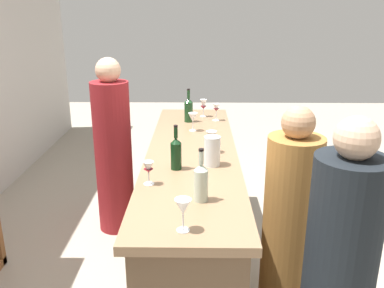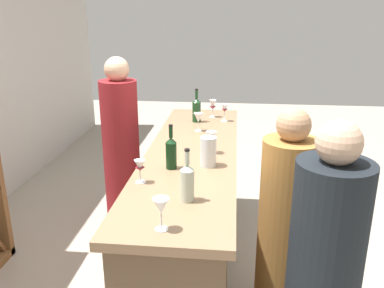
{
  "view_description": "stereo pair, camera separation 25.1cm",
  "coord_description": "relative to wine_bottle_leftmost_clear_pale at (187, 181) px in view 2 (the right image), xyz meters",
  "views": [
    {
      "loc": [
        -2.78,
        -0.04,
        1.97
      ],
      "look_at": [
        0.0,
        0.0,
        1.04
      ],
      "focal_mm": 38.24,
      "sensor_mm": 36.0,
      "label": 1
    },
    {
      "loc": [
        -2.76,
        -0.29,
        1.97
      ],
      "look_at": [
        0.0,
        0.0,
        1.04
      ],
      "focal_mm": 38.24,
      "sensor_mm": 36.0,
      "label": 2
    }
  ],
  "objects": [
    {
      "name": "ground_plane",
      "position": [
        0.8,
        0.06,
        -1.1
      ],
      "size": [
        12.0,
        12.0,
        0.0
      ],
      "primitive_type": "plane",
      "color": "#9E9384"
    },
    {
      "name": "bar_counter",
      "position": [
        0.8,
        0.06,
        -0.6
      ],
      "size": [
        2.52,
        0.64,
        0.99
      ],
      "color": "brown",
      "rests_on": "ground"
    },
    {
      "name": "wine_bottle_leftmost_clear_pale",
      "position": [
        0.0,
        0.0,
        0.0
      ],
      "size": [
        0.08,
        0.08,
        0.29
      ],
      "color": "#B7C6B2",
      "rests_on": "bar_counter"
    },
    {
      "name": "wine_bottle_second_left_dark_green",
      "position": [
        0.45,
        0.15,
        -0.0
      ],
      "size": [
        0.07,
        0.07,
        0.29
      ],
      "color": "black",
      "rests_on": "bar_counter"
    },
    {
      "name": "wine_bottle_center_olive_green",
      "position": [
        1.59,
        0.1,
        0.0
      ],
      "size": [
        0.08,
        0.08,
        0.3
      ],
      "color": "#193D1E",
      "rests_on": "bar_counter"
    },
    {
      "name": "wine_glass_near_left",
      "position": [
        1.64,
        -0.15,
        0.0
      ],
      "size": [
        0.07,
        0.07,
        0.16
      ],
      "color": "white",
      "rests_on": "bar_counter"
    },
    {
      "name": "wine_glass_near_center",
      "position": [
        0.77,
        -0.08,
        -0.0
      ],
      "size": [
        0.08,
        0.08,
        0.16
      ],
      "color": "white",
      "rests_on": "bar_counter"
    },
    {
      "name": "wine_glass_near_right",
      "position": [
        1.78,
        -0.03,
        -0.0
      ],
      "size": [
        0.07,
        0.07,
        0.16
      ],
      "color": "white",
      "rests_on": "bar_counter"
    },
    {
      "name": "wine_glass_far_left",
      "position": [
        1.31,
        0.06,
        -0.0
      ],
      "size": [
        0.08,
        0.08,
        0.15
      ],
      "color": "white",
      "rests_on": "bar_counter"
    },
    {
      "name": "wine_glass_far_center",
      "position": [
        -0.31,
        0.08,
        0.01
      ],
      "size": [
        0.08,
        0.08,
        0.16
      ],
      "color": "white",
      "rests_on": "bar_counter"
    },
    {
      "name": "wine_glass_far_right",
      "position": [
        0.21,
        0.3,
        -0.01
      ],
      "size": [
        0.06,
        0.06,
        0.14
      ],
      "color": "white",
      "rests_on": "bar_counter"
    },
    {
      "name": "water_pitcher",
      "position": [
        0.52,
        -0.08,
        -0.01
      ],
      "size": [
        0.11,
        0.11,
        0.19
      ],
      "color": "silver",
      "rests_on": "bar_counter"
    },
    {
      "name": "person_left_guest",
      "position": [
        -0.25,
        -0.68,
        -0.4
      ],
      "size": [
        0.45,
        0.45,
        1.52
      ],
      "rotation": [
        0.0,
        0.0,
        1.93
      ],
      "color": "black",
      "rests_on": "ground"
    },
    {
      "name": "person_center_guest",
      "position": [
        0.39,
        -0.58,
        -0.45
      ],
      "size": [
        0.36,
        0.36,
        1.42
      ],
      "rotation": [
        0.0,
        0.0,
        1.59
      ],
      "color": "#9E6B33",
      "rests_on": "ground"
    },
    {
      "name": "person_right_guest",
      "position": [
        1.44,
        0.77,
        -0.36
      ],
      "size": [
        0.37,
        0.37,
        1.58
      ],
      "rotation": [
        0.0,
        0.0,
        -1.45
      ],
      "color": "maroon",
      "rests_on": "ground"
    }
  ]
}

